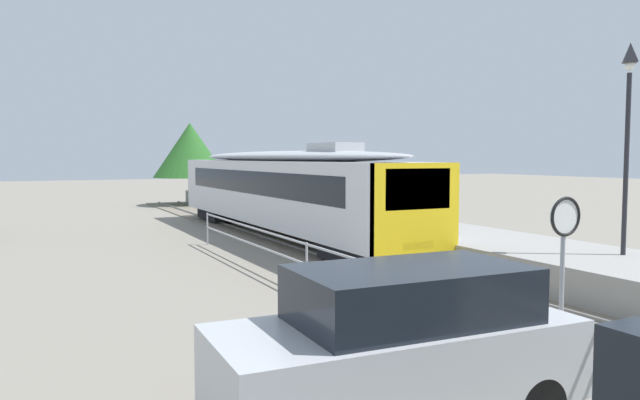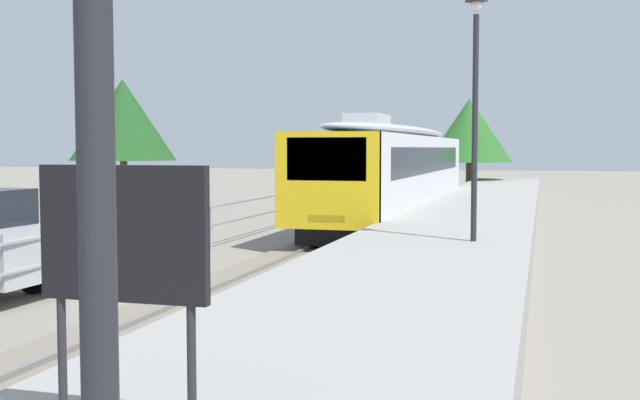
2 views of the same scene
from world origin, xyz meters
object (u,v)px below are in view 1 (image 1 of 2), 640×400
(commuter_train, at_px, (281,187))
(platform_lamp_mid_platform, at_px, (628,108))
(speed_limit_sign, at_px, (564,241))
(parked_suv_silver, at_px, (400,345))

(commuter_train, distance_m, platform_lamp_mid_platform, 13.78)
(speed_limit_sign, bearing_deg, commuter_train, 81.94)
(platform_lamp_mid_platform, bearing_deg, parked_suv_silver, -156.95)
(commuter_train, bearing_deg, speed_limit_sign, -98.06)
(commuter_train, xyz_separation_m, parked_suv_silver, (-5.55, -17.02, -1.09))
(platform_lamp_mid_platform, bearing_deg, commuter_train, 107.34)
(commuter_train, bearing_deg, parked_suv_silver, -108.05)
(commuter_train, height_order, platform_lamp_mid_platform, platform_lamp_mid_platform)
(commuter_train, distance_m, speed_limit_sign, 16.87)
(platform_lamp_mid_platform, xyz_separation_m, parked_suv_silver, (-9.59, -4.08, -3.56))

